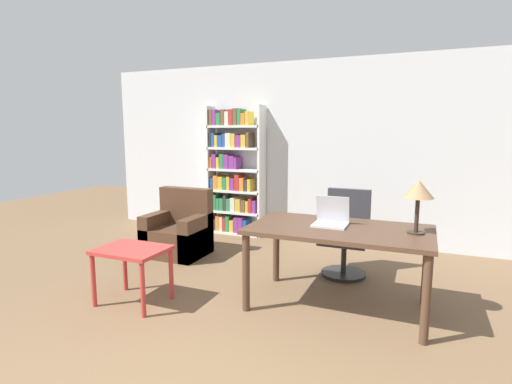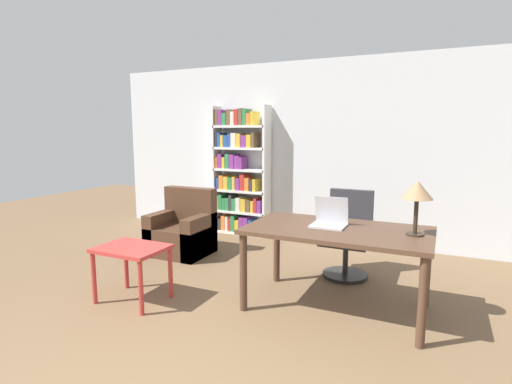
{
  "view_description": "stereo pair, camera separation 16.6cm",
  "coord_description": "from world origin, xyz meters",
  "px_view_note": "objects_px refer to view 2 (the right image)",
  "views": [
    {
      "loc": [
        1.14,
        -1.39,
        1.66
      ],
      "look_at": [
        -0.48,
        2.43,
        1.03
      ],
      "focal_mm": 28.0,
      "sensor_mm": 36.0,
      "label": 1
    },
    {
      "loc": [
        1.29,
        -1.32,
        1.66
      ],
      "look_at": [
        -0.48,
        2.43,
        1.03
      ],
      "focal_mm": 28.0,
      "sensor_mm": 36.0,
      "label": 2
    }
  ],
  "objects_px": {
    "office_chair": "(348,236)",
    "armchair": "(182,232)",
    "laptop": "(330,220)",
    "desk": "(337,238)",
    "table_lamp": "(417,192)",
    "side_table_blue": "(132,255)",
    "bookshelf": "(238,174)"
  },
  "relations": [
    {
      "from": "side_table_blue",
      "to": "desk",
      "type": "bearing_deg",
      "value": 20.18
    },
    {
      "from": "table_lamp",
      "to": "bookshelf",
      "type": "distance_m",
      "value": 3.49
    },
    {
      "from": "office_chair",
      "to": "armchair",
      "type": "height_order",
      "value": "office_chair"
    },
    {
      "from": "desk",
      "to": "table_lamp",
      "type": "relative_size",
      "value": 3.5
    },
    {
      "from": "desk",
      "to": "side_table_blue",
      "type": "relative_size",
      "value": 2.55
    },
    {
      "from": "office_chair",
      "to": "bookshelf",
      "type": "height_order",
      "value": "bookshelf"
    },
    {
      "from": "office_chair",
      "to": "side_table_blue",
      "type": "distance_m",
      "value": 2.38
    },
    {
      "from": "table_lamp",
      "to": "office_chair",
      "type": "bearing_deg",
      "value": 130.49
    },
    {
      "from": "table_lamp",
      "to": "side_table_blue",
      "type": "distance_m",
      "value": 2.7
    },
    {
      "from": "table_lamp",
      "to": "armchair",
      "type": "relative_size",
      "value": 0.53
    },
    {
      "from": "laptop",
      "to": "table_lamp",
      "type": "bearing_deg",
      "value": -1.64
    },
    {
      "from": "laptop",
      "to": "bookshelf",
      "type": "xyz_separation_m",
      "value": [
        -2.05,
        2.04,
        0.14
      ]
    },
    {
      "from": "side_table_blue",
      "to": "office_chair",
      "type": "bearing_deg",
      "value": 42.78
    },
    {
      "from": "laptop",
      "to": "side_table_blue",
      "type": "relative_size",
      "value": 0.49
    },
    {
      "from": "table_lamp",
      "to": "armchair",
      "type": "height_order",
      "value": "table_lamp"
    },
    {
      "from": "armchair",
      "to": "bookshelf",
      "type": "height_order",
      "value": "bookshelf"
    },
    {
      "from": "table_lamp",
      "to": "laptop",
      "type": "bearing_deg",
      "value": 178.36
    },
    {
      "from": "laptop",
      "to": "desk",
      "type": "bearing_deg",
      "value": -35.04
    },
    {
      "from": "laptop",
      "to": "office_chair",
      "type": "relative_size",
      "value": 0.32
    },
    {
      "from": "armchair",
      "to": "laptop",
      "type": "bearing_deg",
      "value": -18.44
    },
    {
      "from": "bookshelf",
      "to": "laptop",
      "type": "bearing_deg",
      "value": -44.95
    },
    {
      "from": "desk",
      "to": "armchair",
      "type": "bearing_deg",
      "value": 160.8
    },
    {
      "from": "desk",
      "to": "laptop",
      "type": "bearing_deg",
      "value": 144.96
    },
    {
      "from": "desk",
      "to": "armchair",
      "type": "height_order",
      "value": "armchair"
    },
    {
      "from": "side_table_blue",
      "to": "bookshelf",
      "type": "height_order",
      "value": "bookshelf"
    },
    {
      "from": "laptop",
      "to": "armchair",
      "type": "relative_size",
      "value": 0.36
    },
    {
      "from": "bookshelf",
      "to": "desk",
      "type": "bearing_deg",
      "value": -44.57
    },
    {
      "from": "office_chair",
      "to": "table_lamp",
      "type": "bearing_deg",
      "value": -49.51
    },
    {
      "from": "office_chair",
      "to": "side_table_blue",
      "type": "xyz_separation_m",
      "value": [
        -1.75,
        -1.62,
        -0.0
      ]
    },
    {
      "from": "office_chair",
      "to": "armchair",
      "type": "xyz_separation_m",
      "value": [
        -2.22,
        -0.13,
        -0.17
      ]
    },
    {
      "from": "desk",
      "to": "laptop",
      "type": "xyz_separation_m",
      "value": [
        -0.09,
        0.07,
        0.15
      ]
    },
    {
      "from": "desk",
      "to": "bookshelf",
      "type": "distance_m",
      "value": 3.02
    }
  ]
}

